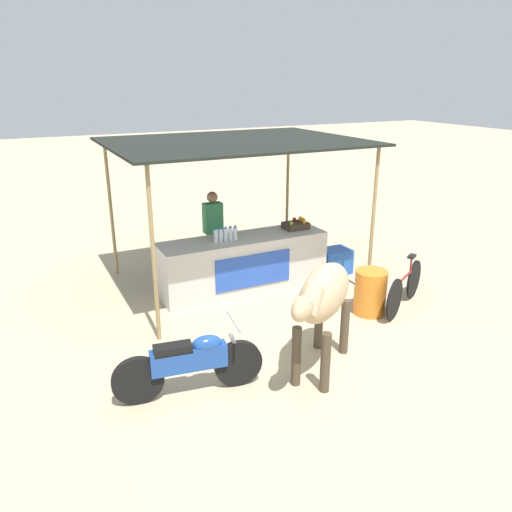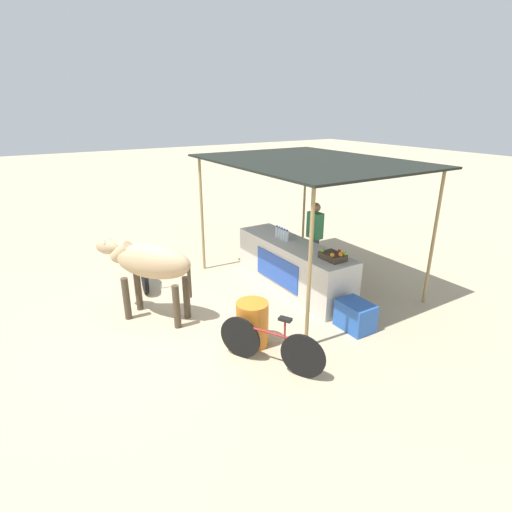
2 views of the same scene
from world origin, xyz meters
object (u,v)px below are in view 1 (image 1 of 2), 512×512
Objects in this scene: cooler_box at (334,261)px; bicycle_leaning at (405,288)px; fruit_crate at (296,225)px; cow at (322,297)px; motorcycle_parked at (191,362)px; stall_counter at (243,263)px; vendor_behind_counter at (213,234)px; water_barrel at (370,292)px.

cooler_box is 1.81m from bicycle_leaning.
fruit_crate is 0.27× the size of cow.
motorcycle_parked is (-3.01, -2.66, -0.60)m from fruit_crate.
bicycle_leaning is (0.13, -1.80, 0.11)m from cooler_box.
fruit_crate is (1.10, 0.05, 0.55)m from stall_counter.
stall_counter is at bearing 136.81° from bicycle_leaning.
vendor_behind_counter reaches higher than stall_counter.
stall_counter reaches higher than bicycle_leaning.
cow reaches higher than stall_counter.
stall_counter is 5.00× the size of cooler_box.
motorcycle_parked is 1.23× the size of bicycle_leaning.
cooler_box is (1.89, -0.10, -0.24)m from stall_counter.
motorcycle_parked is at bearing -116.20° from vendor_behind_counter.
motorcycle_parked is at bearing -166.48° from water_barrel.
fruit_crate is at bearing 41.42° from motorcycle_parked.
vendor_behind_counter is at bearing 122.55° from water_barrel.
bicycle_leaning is at bearing 22.73° from cow.
motorcycle_parked is at bearing -126.27° from stall_counter.
stall_counter is 2.28m from water_barrel.
vendor_behind_counter is 3.08m from water_barrel.
stall_counter reaches higher than water_barrel.
cow reaches higher than bicycle_leaning.
cooler_box is at bearing 33.38° from motorcycle_parked.
motorcycle_parked is (-3.29, -0.79, 0.07)m from water_barrel.
stall_counter is 1.85× the size of cow.
vendor_behind_counter reaches higher than fruit_crate.
bicycle_leaning is at bearing -64.80° from fruit_crate.
water_barrel is 3.38m from motorcycle_parked.
water_barrel is 0.50× the size of bicycle_leaning.
motorcycle_parked reaches higher than cooler_box.
stall_counter is 1.67× the size of motorcycle_parked.
bicycle_leaning is (3.93, 0.71, -0.08)m from motorcycle_parked.
cooler_box is 0.83× the size of water_barrel.
stall_counter is at bearing 177.06° from cooler_box.
motorcycle_parked is at bearing -146.62° from cooler_box.
stall_counter reaches higher than cooler_box.
cooler_box is 0.37× the size of cow.
water_barrel is at bearing 32.36° from cow.
fruit_crate is 1.54m from vendor_behind_counter.
vendor_behind_counter is (-1.36, 0.70, -0.18)m from fruit_crate.
fruit_crate is 0.61× the size of water_barrel.
fruit_crate is at bearing 169.13° from cooler_box.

